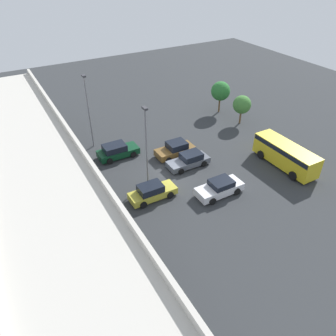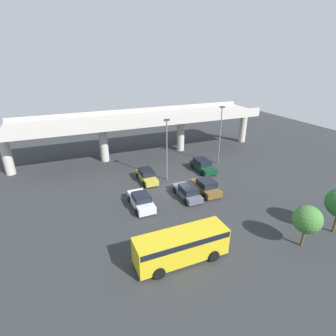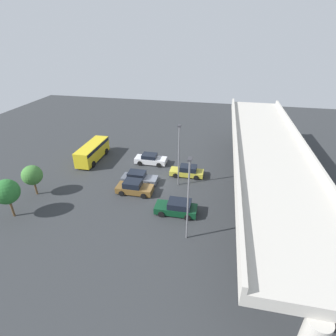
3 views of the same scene
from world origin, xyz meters
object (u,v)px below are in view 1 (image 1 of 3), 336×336
parked_car_1 (152,192)px  parked_car_3 (175,149)px  lamp_post_near_aisle (146,141)px  tree_front_right (221,91)px  shuttle_bus (286,154)px  parked_car_2 (189,160)px  tree_front_left (242,105)px  parked_car_4 (117,151)px  parked_car_0 (220,188)px  lamp_post_mid_lot (88,107)px

parked_car_1 → parked_car_3: size_ratio=1.02×
lamp_post_near_aisle → tree_front_right: size_ratio=1.83×
parked_car_1 → shuttle_bus: size_ratio=0.61×
parked_car_2 → tree_front_left: bearing=-155.4°
parked_car_1 → parked_car_4: size_ratio=0.99×
parked_car_3 → shuttle_bus: size_ratio=0.59×
tree_front_left → shuttle_bus: bearing=166.2°
shuttle_bus → parked_car_3: bearing=50.1°
parked_car_0 → shuttle_bus: (0.49, -9.25, 0.81)m
lamp_post_near_aisle → shuttle_bus: bearing=-108.3°
parked_car_0 → lamp_post_near_aisle: (5.27, 5.22, 4.12)m
parked_car_4 → shuttle_bus: 18.82m
parked_car_0 → tree_front_right: tree_front_right is taller
parked_car_4 → tree_front_left: tree_front_left is taller
parked_car_1 → parked_car_2: size_ratio=0.97×
lamp_post_near_aisle → tree_front_left: (5.80, -17.06, -2.12)m
parked_car_2 → parked_car_4: (5.66, 6.20, 0.07)m
lamp_post_near_aisle → tree_front_left: lamp_post_near_aisle is taller
parked_car_0 → parked_car_4: parked_car_4 is taller
lamp_post_near_aisle → lamp_post_mid_lot: 10.08m
parked_car_1 → parked_car_4: parked_car_4 is taller
lamp_post_near_aisle → lamp_post_mid_lot: size_ratio=0.94×
lamp_post_mid_lot → tree_front_left: size_ratio=2.23×
parked_car_4 → tree_front_left: (-0.28, -17.94, 1.95)m
shuttle_bus → tree_front_left: tree_front_left is taller
lamp_post_near_aisle → tree_front_right: bearing=-58.7°
parked_car_1 → tree_front_right: tree_front_right is taller
shuttle_bus → lamp_post_mid_lot: 22.63m
parked_car_1 → parked_car_4: 8.67m
parked_car_4 → tree_front_right: bearing=13.1°
parked_car_3 → parked_car_4: parked_car_3 is taller
parked_car_1 → parked_car_2: (3.01, -6.15, -0.03)m
parked_car_3 → parked_car_4: size_ratio=0.98×
parked_car_4 → tree_front_right: (4.12, -17.67, 2.41)m
parked_car_2 → lamp_post_mid_lot: bearing=-50.1°
parked_car_2 → parked_car_4: parked_car_4 is taller
parked_car_2 → tree_front_left: 13.07m
shuttle_bus → parked_car_2: bearing=60.4°
shuttle_bus → tree_front_left: (10.58, -2.59, 1.19)m
parked_car_3 → shuttle_bus: shuttle_bus is taller
parked_car_0 → parked_car_1: bearing=-24.0°
tree_front_right → lamp_post_mid_lot: bearing=91.3°
parked_car_3 → parked_car_2: bearing=94.4°
tree_front_left → lamp_post_near_aisle: bearing=108.8°
parked_car_1 → tree_front_right: (12.79, -17.61, 2.45)m
parked_car_0 → tree_front_left: tree_front_left is taller
parked_car_2 → tree_front_left: size_ratio=1.21×
shuttle_bus → parked_car_1: bearing=81.8°
lamp_post_mid_lot → tree_front_left: (-3.97, -19.55, -2.39)m
tree_front_right → parked_car_3: bearing=121.6°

